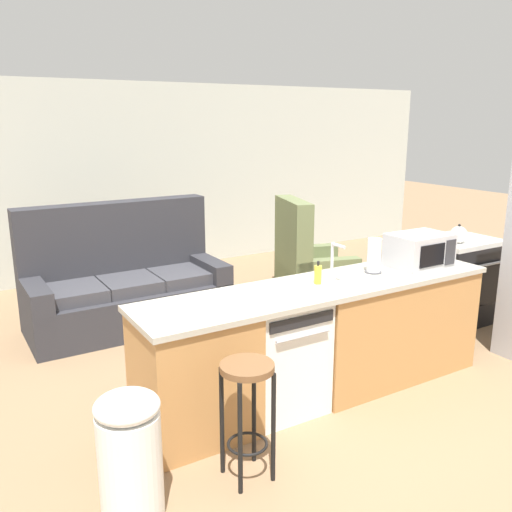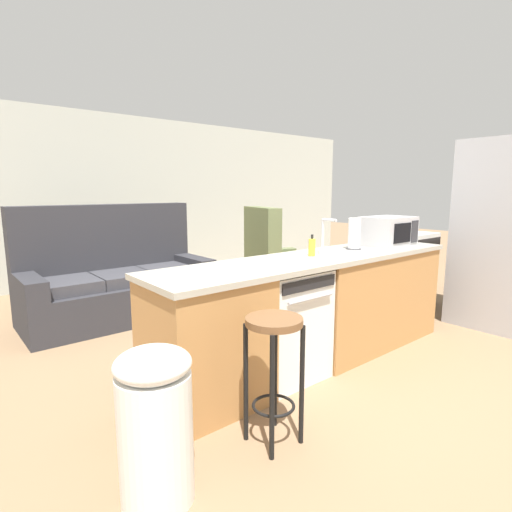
# 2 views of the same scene
# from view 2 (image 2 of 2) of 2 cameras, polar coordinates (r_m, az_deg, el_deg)

# --- Properties ---
(ground_plane) EXTENTS (24.00, 24.00, 0.00)m
(ground_plane) POSITION_cam_2_polar(r_m,az_deg,el_deg) (3.44, 6.59, -15.24)
(ground_plane) COLOR #896B4C
(wall_back) EXTENTS (10.00, 0.06, 2.60)m
(wall_back) POSITION_cam_2_polar(r_m,az_deg,el_deg) (6.86, -17.63, 7.86)
(wall_back) COLOR beige
(wall_back) RESTS_ON ground_plane
(kitchen_counter) EXTENTS (2.94, 0.66, 0.90)m
(kitchen_counter) POSITION_cam_2_polar(r_m,az_deg,el_deg) (3.46, 9.50, -7.74)
(kitchen_counter) COLOR #B77F47
(kitchen_counter) RESTS_ON ground_plane
(dishwasher) EXTENTS (0.58, 0.61, 0.84)m
(dishwasher) POSITION_cam_2_polar(r_m,az_deg,el_deg) (3.12, 3.51, -9.51)
(dishwasher) COLOR white
(dishwasher) RESTS_ON ground_plane
(stove_range) EXTENTS (0.76, 0.68, 0.90)m
(stove_range) POSITION_cam_2_polar(r_m,az_deg,el_deg) (5.44, 19.84, -1.55)
(stove_range) COLOR black
(stove_range) RESTS_ON ground_plane
(refrigerator) EXTENTS (0.72, 0.73, 1.94)m
(refrigerator) POSITION_cam_2_polar(r_m,az_deg,el_deg) (4.91, 31.23, 2.65)
(refrigerator) COLOR #A8AAB2
(refrigerator) RESTS_ON ground_plane
(microwave) EXTENTS (0.50, 0.37, 0.28)m
(microwave) POSITION_cam_2_polar(r_m,az_deg,el_deg) (4.07, 18.32, 3.40)
(microwave) COLOR #B7B7BC
(microwave) RESTS_ON kitchen_counter
(sink_faucet) EXTENTS (0.07, 0.18, 0.30)m
(sink_faucet) POSITION_cam_2_polar(r_m,az_deg,el_deg) (3.38, 9.66, 2.46)
(sink_faucet) COLOR silver
(sink_faucet) RESTS_ON kitchen_counter
(paper_towel_roll) EXTENTS (0.14, 0.14, 0.28)m
(paper_towel_roll) POSITION_cam_2_polar(r_m,az_deg,el_deg) (3.72, 13.84, 3.05)
(paper_towel_roll) COLOR #4C4C51
(paper_towel_roll) RESTS_ON kitchen_counter
(soap_bottle) EXTENTS (0.06, 0.06, 0.18)m
(soap_bottle) POSITION_cam_2_polar(r_m,az_deg,el_deg) (3.28, 7.99, 1.27)
(soap_bottle) COLOR yellow
(soap_bottle) RESTS_ON kitchen_counter
(kettle) EXTENTS (0.21, 0.17, 0.19)m
(kettle) POSITION_cam_2_polar(r_m,az_deg,el_deg) (5.17, 20.42, 3.85)
(kettle) COLOR silver
(kettle) RESTS_ON stove_range
(bar_stool) EXTENTS (0.32, 0.32, 0.74)m
(bar_stool) POSITION_cam_2_polar(r_m,az_deg,el_deg) (2.29, 2.57, -13.68)
(bar_stool) COLOR brown
(bar_stool) RESTS_ON ground_plane
(trash_bin) EXTENTS (0.35, 0.35, 0.74)m
(trash_bin) POSITION_cam_2_polar(r_m,az_deg,el_deg) (2.02, -14.18, -22.26)
(trash_bin) COLOR white
(trash_bin) RESTS_ON ground_plane
(couch) EXTENTS (2.01, 0.91, 1.27)m
(couch) POSITION_cam_2_polar(r_m,az_deg,el_deg) (4.82, -19.38, -3.58)
(couch) COLOR #2D2D33
(couch) RESTS_ON ground_plane
(armchair) EXTENTS (1.01, 1.04, 1.20)m
(armchair) POSITION_cam_2_polar(r_m,az_deg,el_deg) (5.71, 2.67, -1.54)
(armchair) COLOR #667047
(armchair) RESTS_ON ground_plane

